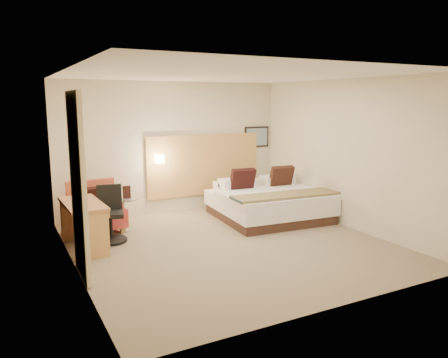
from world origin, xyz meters
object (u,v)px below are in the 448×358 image
lounge_chair (96,212)px  side_table (124,213)px  bed (268,202)px  desk_chair (110,219)px  desk (84,212)px

lounge_chair → side_table: bearing=-17.2°
lounge_chair → side_table: lounge_chair is taller
bed → desk_chair: (-3.13, -0.03, 0.06)m
bed → desk_chair: 3.13m
side_table → desk_chair: (-0.36, -0.53, 0.06)m
desk → desk_chair: desk_chair is taller
bed → lounge_chair: size_ratio=2.30×
lounge_chair → desk_chair: bearing=-81.5°
lounge_chair → desk: lounge_chair is taller
side_table → desk_chair: bearing=-124.2°
desk_chair → lounge_chair: bearing=98.5°
side_table → desk: size_ratio=0.49×
lounge_chair → desk: size_ratio=0.77×
lounge_chair → bed: bearing=-11.2°
bed → lounge_chair: 3.30m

